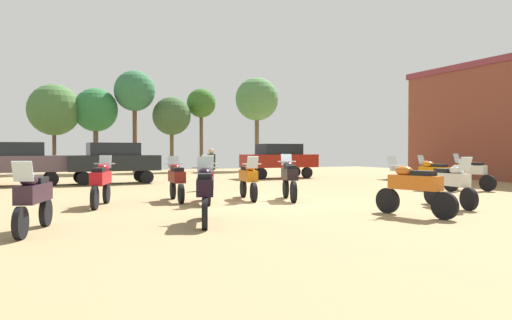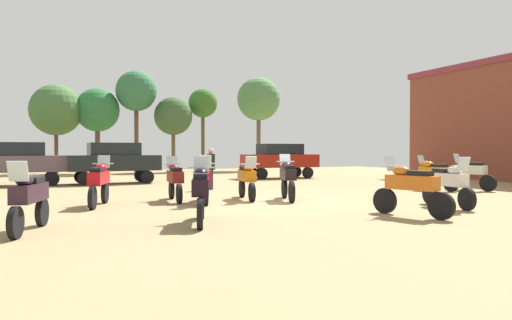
{
  "view_description": "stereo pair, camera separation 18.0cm",
  "coord_description": "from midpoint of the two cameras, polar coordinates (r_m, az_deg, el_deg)",
  "views": [
    {
      "loc": [
        -6.6,
        -13.86,
        1.67
      ],
      "look_at": [
        2.36,
        6.56,
        1.2
      ],
      "focal_mm": 33.69,
      "sensor_mm": 36.0,
      "label": 1
    },
    {
      "loc": [
        -6.44,
        -13.93,
        1.67
      ],
      "look_at": [
        2.36,
        6.56,
        1.2
      ],
      "focal_mm": 33.69,
      "sensor_mm": 36.0,
      "label": 2
    }
  ],
  "objects": [
    {
      "name": "ground_plane",
      "position": [
        15.44,
        1.91,
        -4.97
      ],
      "size": [
        44.0,
        52.0,
        0.02
      ],
      "color": "#967E54"
    },
    {
      "name": "motorcycle_1",
      "position": [
        14.76,
        -17.79,
        -2.41
      ],
      "size": [
        0.87,
        2.23,
        1.49
      ],
      "rotation": [
        0.0,
        0.0,
        -0.3
      ],
      "color": "black",
      "rests_on": "ground"
    },
    {
      "name": "motorcycle_2",
      "position": [
        20.75,
        20.57,
        -1.49
      ],
      "size": [
        0.75,
        2.04,
        1.44
      ],
      "rotation": [
        0.0,
        0.0,
        0.25
      ],
      "color": "black",
      "rests_on": "ground"
    },
    {
      "name": "motorcycle_3",
      "position": [
        15.98,
        -0.77,
        -2.16
      ],
      "size": [
        0.7,
        2.19,
        1.45
      ],
      "rotation": [
        0.0,
        0.0,
        2.97
      ],
      "color": "black",
      "rests_on": "ground"
    },
    {
      "name": "motorcycle_4",
      "position": [
        10.82,
        -6.09,
        -3.67
      ],
      "size": [
        0.87,
        2.17,
        1.49
      ],
      "rotation": [
        0.0,
        0.0,
        -0.31
      ],
      "color": "black",
      "rests_on": "ground"
    },
    {
      "name": "motorcycle_5",
      "position": [
        10.59,
        -24.9,
        -4.0
      ],
      "size": [
        0.81,
        2.11,
        1.45
      ],
      "rotation": [
        0.0,
        0.0,
        2.86
      ],
      "color": "black",
      "rests_on": "ground"
    },
    {
      "name": "motorcycle_6",
      "position": [
        15.82,
        4.11,
        -2.1
      ],
      "size": [
        0.84,
        2.1,
        1.51
      ],
      "rotation": [
        0.0,
        0.0,
        -0.31
      ],
      "color": "black",
      "rests_on": "ground"
    },
    {
      "name": "motorcycle_7",
      "position": [
        14.85,
        22.18,
        -2.48
      ],
      "size": [
        0.65,
        2.24,
        1.46
      ],
      "rotation": [
        0.0,
        0.0,
        3.01
      ],
      "color": "black",
      "rests_on": "ground"
    },
    {
      "name": "motorcycle_8",
      "position": [
        15.69,
        -9.28,
        -2.24
      ],
      "size": [
        0.62,
        2.18,
        1.45
      ],
      "rotation": [
        0.0,
        0.0,
        -0.08
      ],
      "color": "black",
      "rests_on": "ground"
    },
    {
      "name": "motorcycle_9",
      "position": [
        21.45,
        24.27,
        -1.35
      ],
      "size": [
        0.75,
        2.09,
        1.5
      ],
      "rotation": [
        0.0,
        0.0,
        0.24
      ],
      "color": "black",
      "rests_on": "ground"
    },
    {
      "name": "motorcycle_10",
      "position": [
        14.97,
        -5.83,
        -2.31
      ],
      "size": [
        0.75,
        2.14,
        1.5
      ],
      "rotation": [
        0.0,
        0.0,
        2.91
      ],
      "color": "black",
      "rests_on": "ground"
    },
    {
      "name": "motorcycle_11",
      "position": [
        12.52,
        18.3,
        -3.05
      ],
      "size": [
        0.83,
        2.17,
        1.5
      ],
      "rotation": [
        0.0,
        0.0,
        0.29
      ],
      "color": "black",
      "rests_on": "ground"
    },
    {
      "name": "car_1",
      "position": [
        24.53,
        -16.31,
        0.03
      ],
      "size": [
        4.38,
        2.0,
        2.0
      ],
      "rotation": [
        0.0,
        0.0,
        1.62
      ],
      "color": "black",
      "rests_on": "ground"
    },
    {
      "name": "car_2",
      "position": [
        28.04,
        3.03,
        0.22
      ],
      "size": [
        4.3,
        1.81,
        2.0
      ],
      "rotation": [
        0.0,
        0.0,
        1.57
      ],
      "color": "black",
      "rests_on": "ground"
    },
    {
      "name": "car_4",
      "position": [
        24.62,
        -26.32,
        -0.04
      ],
      "size": [
        4.33,
        1.87,
        2.0
      ],
      "rotation": [
        0.0,
        0.0,
        1.59
      ],
      "color": "black",
      "rests_on": "ground"
    },
    {
      "name": "person_1",
      "position": [
        19.96,
        -5.12,
        -0.67
      ],
      "size": [
        0.47,
        0.47,
        1.71
      ],
      "rotation": [
        0.0,
        0.0,
        4.11
      ],
      "color": "#302E4E",
      "rests_on": "ground"
    },
    {
      "name": "tree_2",
      "position": [
        36.45,
        -22.53,
        5.49
      ],
      "size": [
        3.58,
        3.58,
        6.24
      ],
      "color": "brown",
      "rests_on": "ground"
    },
    {
      "name": "tree_4",
      "position": [
        38.08,
        -6.19,
        6.6
      ],
      "size": [
        2.26,
        2.26,
        6.45
      ],
      "color": "brown",
      "rests_on": "ground"
    },
    {
      "name": "tree_5",
      "position": [
        39.69,
        0.44,
        7.19
      ],
      "size": [
        3.54,
        3.54,
        7.6
      ],
      "color": "brown",
      "rests_on": "ground"
    },
    {
      "name": "tree_6",
      "position": [
        36.33,
        -13.9,
        7.87
      ],
      "size": [
        2.95,
        2.95,
        7.43
      ],
      "color": "brown",
      "rests_on": "ground"
    },
    {
      "name": "tree_7",
      "position": [
        36.46,
        -18.18,
        5.61
      ],
      "size": [
        3.12,
        3.12,
        6.09
      ],
      "color": "#4E4131",
      "rests_on": "ground"
    },
    {
      "name": "tree_9",
      "position": [
        36.61,
        -9.66,
        5.13
      ],
      "size": [
        2.85,
        2.85,
        5.62
      ],
      "color": "brown",
      "rests_on": "ground"
    }
  ]
}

